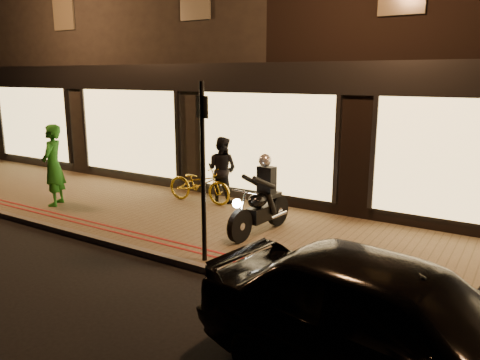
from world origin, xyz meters
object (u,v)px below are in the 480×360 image
object	(u,v)px
sign_post	(203,164)
parked_car	(395,328)
bicycle_gold	(199,184)
person_green	(53,165)
motorcycle	(261,203)

from	to	relation	value
sign_post	parked_car	xyz separation A→B (m)	(3.57, -1.60, -1.06)
bicycle_gold	person_green	xyz separation A→B (m)	(-2.83, -2.05, 0.51)
bicycle_gold	sign_post	bearing A→B (deg)	-144.35
sign_post	person_green	bearing A→B (deg)	170.20
person_green	bicycle_gold	bearing A→B (deg)	95.06
sign_post	person_green	size ratio (longest dim) A/B	1.53
motorcycle	person_green	distance (m)	5.34
motorcycle	sign_post	world-z (taller)	sign_post
motorcycle	sign_post	distance (m)	2.05
person_green	parked_car	distance (m)	9.08
sign_post	parked_car	size ratio (longest dim) A/B	0.69
motorcycle	parked_car	world-z (taller)	motorcycle
sign_post	bicycle_gold	distance (m)	3.94
bicycle_gold	parked_car	size ratio (longest dim) A/B	0.41
motorcycle	bicycle_gold	distance (m)	2.71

